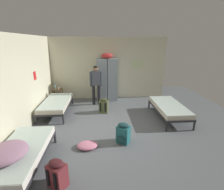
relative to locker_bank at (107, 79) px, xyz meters
The scene contains 15 objects.
ground_plane 2.76m from the locker_bank, 88.75° to the right, with size 9.18×9.18×0.00m, color slate.
room_backdrop 1.81m from the locker_bank, 136.71° to the right, with size 5.18×5.80×2.74m.
locker_bank is the anchor object (origin of this frame).
shelf_unit 2.26m from the locker_bank, behind, with size 0.38×0.30×0.57m.
bed_left_front 4.70m from the locker_bank, 114.34° to the right, with size 0.90×1.90×0.49m.
bed_left_rear 2.44m from the locker_bank, 144.27° to the right, with size 0.90×1.90×0.49m.
bed_right 2.95m from the locker_bank, 45.12° to the right, with size 0.90×1.90×0.49m.
bedding_heap 4.98m from the locker_bank, 113.95° to the right, with size 0.73×0.75×0.25m.
person_traveler 0.74m from the locker_bank, 130.09° to the right, with size 0.51×0.23×1.62m.
water_bottle 2.27m from the locker_bank, behind, with size 0.07×0.07×0.25m.
lotion_bottle 2.13m from the locker_bank, behind, with size 0.06×0.06×0.17m.
backpack_olive 1.60m from the locker_bank, 97.85° to the right, with size 0.36×0.38×0.55m.
backpack_teal 3.53m from the locker_bank, 85.56° to the right, with size 0.40×0.41×0.55m.
backpack_maroon 4.92m from the locker_bank, 102.94° to the right, with size 0.40×0.41×0.55m.
clothes_pile_pink 3.78m from the locker_bank, 100.20° to the right, with size 0.51×0.40×0.13m.
Camera 1 is at (-0.34, -4.64, 2.52)m, focal length 26.77 mm.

